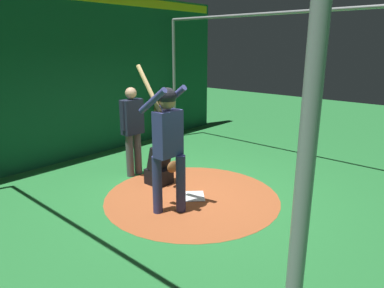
{
  "coord_description": "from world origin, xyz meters",
  "views": [
    {
      "loc": [
        3.67,
        -4.14,
        2.53
      ],
      "look_at": [
        0.0,
        0.0,
        0.95
      ],
      "focal_mm": 32.6,
      "sensor_mm": 36.0,
      "label": 1
    }
  ],
  "objects_px": {
    "batter": "(167,138)",
    "baseball_0": "(169,177)",
    "home_plate": "(192,196)",
    "umpire": "(133,127)",
    "bat_rack": "(159,121)",
    "catcher": "(160,165)"
  },
  "relations": [
    {
      "from": "home_plate",
      "to": "batter",
      "type": "height_order",
      "value": "batter"
    },
    {
      "from": "baseball_0",
      "to": "umpire",
      "type": "bearing_deg",
      "value": -158.69
    },
    {
      "from": "batter",
      "to": "catcher",
      "type": "height_order",
      "value": "batter"
    },
    {
      "from": "home_plate",
      "to": "umpire",
      "type": "xyz_separation_m",
      "value": [
        -1.58,
        0.04,
        0.98
      ]
    },
    {
      "from": "umpire",
      "to": "home_plate",
      "type": "bearing_deg",
      "value": -1.31
    },
    {
      "from": "home_plate",
      "to": "bat_rack",
      "type": "height_order",
      "value": "bat_rack"
    },
    {
      "from": "batter",
      "to": "baseball_0",
      "type": "relative_size",
      "value": 30.48
    },
    {
      "from": "batter",
      "to": "baseball_0",
      "type": "height_order",
      "value": "batter"
    },
    {
      "from": "bat_rack",
      "to": "catcher",
      "type": "bearing_deg",
      "value": -42.93
    },
    {
      "from": "home_plate",
      "to": "baseball_0",
      "type": "height_order",
      "value": "baseball_0"
    },
    {
      "from": "home_plate",
      "to": "batter",
      "type": "distance_m",
      "value": 1.36
    },
    {
      "from": "home_plate",
      "to": "umpire",
      "type": "bearing_deg",
      "value": 178.69
    },
    {
      "from": "batter",
      "to": "bat_rack",
      "type": "distance_m",
      "value": 4.52
    },
    {
      "from": "catcher",
      "to": "bat_rack",
      "type": "xyz_separation_m",
      "value": [
        -2.42,
        2.26,
        0.12
      ]
    },
    {
      "from": "catcher",
      "to": "bat_rack",
      "type": "bearing_deg",
      "value": 137.07
    },
    {
      "from": "umpire",
      "to": "baseball_0",
      "type": "bearing_deg",
      "value": 21.31
    },
    {
      "from": "batter",
      "to": "catcher",
      "type": "bearing_deg",
      "value": 142.78
    },
    {
      "from": "home_plate",
      "to": "bat_rack",
      "type": "xyz_separation_m",
      "value": [
        -3.25,
        2.3,
        0.48
      ]
    },
    {
      "from": "bat_rack",
      "to": "baseball_0",
      "type": "relative_size",
      "value": 14.2
    },
    {
      "from": "baseball_0",
      "to": "bat_rack",
      "type": "bearing_deg",
      "value": 140.13
    },
    {
      "from": "batter",
      "to": "baseball_0",
      "type": "bearing_deg",
      "value": 134.91
    },
    {
      "from": "batter",
      "to": "home_plate",
      "type": "bearing_deg",
      "value": 97.74
    }
  ]
}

